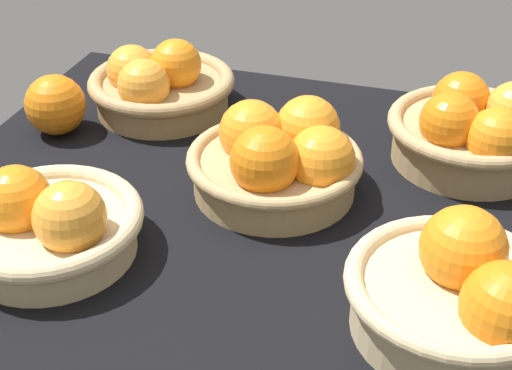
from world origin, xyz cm
name	(u,v)px	position (x,y,z in cm)	size (l,w,h in cm)	color
market_tray	(267,214)	(0.00, 0.00, 1.50)	(84.00, 72.00, 3.00)	black
basket_center	(282,159)	(0.83, 3.47, 7.52)	(21.48, 21.48, 10.80)	tan
basket_far_left	(159,85)	(-21.95, 19.17, 7.10)	(21.37, 21.37, 10.72)	tan
basket_far_right	(473,130)	(22.62, 17.00, 7.81)	(21.52, 21.52, 11.05)	tan
basket_near_right	(461,293)	(23.23, -15.54, 7.69)	(20.71, 20.71, 12.14)	#D3BC8C
basket_near_left	(47,224)	(-19.90, -15.99, 6.96)	(20.68, 20.68, 10.45)	#D3BC8C
loose_orange_front_gap	(55,105)	(-33.00, 8.99, 7.19)	(8.38, 8.38, 8.38)	orange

